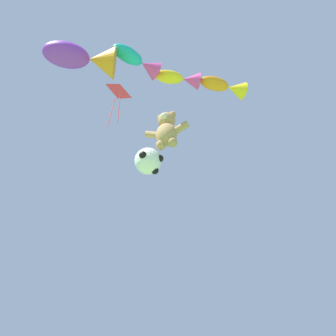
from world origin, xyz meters
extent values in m
ellipsoid|color=tan|center=(0.79, 2.93, 8.51)|extent=(0.83, 0.71, 1.01)
sphere|color=tan|center=(0.79, 2.93, 9.26)|extent=(0.69, 0.69, 0.69)
sphere|color=beige|center=(0.79, 2.64, 9.21)|extent=(0.29, 0.29, 0.29)
sphere|color=tan|center=(0.54, 2.93, 9.53)|extent=(0.28, 0.28, 0.28)
cylinder|color=tan|center=(0.19, 2.93, 8.69)|extent=(0.60, 0.27, 0.47)
sphere|color=tan|center=(0.56, 2.93, 8.03)|extent=(0.38, 0.38, 0.38)
sphere|color=tan|center=(1.04, 2.93, 9.53)|extent=(0.28, 0.28, 0.28)
cylinder|color=tan|center=(1.39, 2.93, 8.69)|extent=(0.60, 0.27, 0.47)
sphere|color=tan|center=(1.02, 2.93, 8.03)|extent=(0.38, 0.38, 0.38)
sphere|color=white|center=(-0.02, 3.15, 7.59)|extent=(1.01, 1.01, 1.01)
sphere|color=black|center=(0.45, 3.15, 7.59)|extent=(0.28, 0.28, 0.28)
sphere|color=black|center=(-0.12, 3.46, 7.92)|extent=(0.28, 0.28, 0.28)
sphere|color=black|center=(-0.02, 2.69, 7.52)|extent=(0.28, 0.28, 0.28)
sphere|color=black|center=(0.21, 3.31, 7.21)|extent=(0.28, 0.28, 0.28)
ellipsoid|color=orange|center=(2.87, 3.02, 10.86)|extent=(1.38, 1.22, 0.50)
cone|color=yellow|center=(3.67, 3.59, 10.86)|extent=(1.00, 1.01, 0.74)
sphere|color=black|center=(2.54, 2.79, 10.99)|extent=(0.13, 0.13, 0.13)
ellipsoid|color=yellow|center=(1.20, 2.04, 10.77)|extent=(1.29, 1.04, 0.46)
cone|color=#E53F9E|center=(2.00, 2.48, 10.77)|extent=(0.89, 0.91, 0.68)
sphere|color=black|center=(0.87, 1.86, 10.89)|extent=(0.12, 0.12, 0.12)
ellipsoid|color=#19ADB2|center=(0.11, 0.57, 10.61)|extent=(1.17, 1.29, 0.49)
cone|color=#E53F9E|center=(0.66, 1.30, 10.61)|extent=(0.97, 0.95, 0.72)
sphere|color=black|center=(-0.12, 0.26, 10.74)|extent=(0.13, 0.13, 0.13)
ellipsoid|color=purple|center=(-1.65, -0.43, 9.95)|extent=(1.80, 1.56, 0.77)
cone|color=orange|center=(-0.61, 0.17, 9.95)|extent=(1.31, 1.41, 1.13)
sphere|color=black|center=(-2.08, -0.68, 10.16)|extent=(0.20, 0.20, 0.20)
cube|color=red|center=(-1.64, 2.83, 12.15)|extent=(0.86, 1.14, 1.40)
cylinder|color=red|center=(-1.82, 2.80, 10.61)|extent=(0.03, 0.20, 2.18)
cylinder|color=red|center=(-1.46, 2.81, 10.82)|extent=(0.03, 0.21, 1.76)
camera|label=1|loc=(3.20, -3.77, 1.47)|focal=28.00mm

